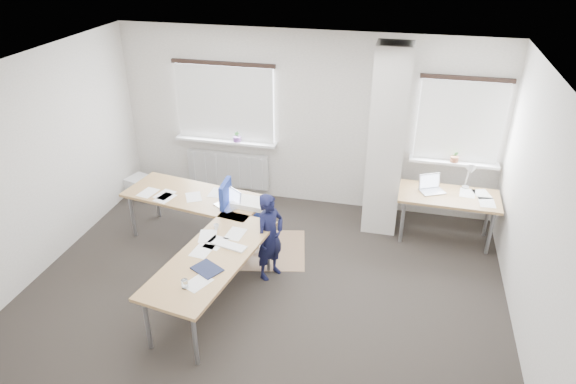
% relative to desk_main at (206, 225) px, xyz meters
% --- Properties ---
extents(ground, '(6.00, 6.00, 0.00)m').
position_rel_desk_main_xyz_m(ground, '(0.84, -0.28, -0.69)').
color(ground, black).
rests_on(ground, ground).
extents(room_shell, '(6.04, 5.04, 2.82)m').
position_rel_desk_main_xyz_m(room_shell, '(1.03, 0.17, 1.05)').
color(room_shell, '#BAB4AA').
rests_on(room_shell, ground).
extents(floor_mat, '(1.41, 1.26, 0.01)m').
position_rel_desk_main_xyz_m(floor_mat, '(0.57, 0.61, -0.69)').
color(floor_mat, '#8D6B4D').
rests_on(floor_mat, ground).
extents(white_crate, '(0.61, 0.50, 0.31)m').
position_rel_desk_main_xyz_m(white_crate, '(-1.86, 1.72, -0.54)').
color(white_crate, white).
rests_on(white_crate, ground).
extents(desk_main, '(2.40, 2.96, 0.96)m').
position_rel_desk_main_xyz_m(desk_main, '(0.00, 0.00, 0.00)').
color(desk_main, '#9A6D42').
rests_on(desk_main, ground).
extents(desk_side, '(1.42, 0.74, 1.22)m').
position_rel_desk_main_xyz_m(desk_side, '(3.09, 1.53, -0.01)').
color(desk_side, '#9A6D42').
rests_on(desk_side, ground).
extents(task_chair, '(0.58, 0.58, 1.07)m').
position_rel_desk_main_xyz_m(task_chair, '(0.29, 0.53, -0.39)').
color(task_chair, navy).
rests_on(task_chair, ground).
extents(person, '(0.47, 0.52, 1.20)m').
position_rel_desk_main_xyz_m(person, '(0.84, 0.07, -0.09)').
color(person, black).
rests_on(person, ground).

